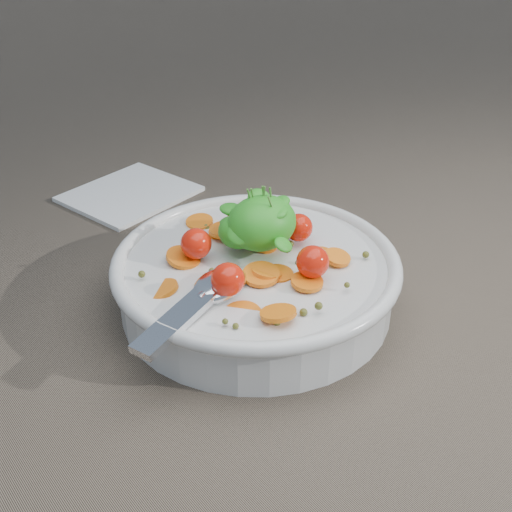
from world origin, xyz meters
TOP-DOWN VIEW (x-y plane):
  - ground at (0.00, 0.00)m, footprint 6.00×6.00m
  - bowl at (-0.00, -0.01)m, footprint 0.27×0.25m
  - napkin at (0.02, 0.27)m, footprint 0.16×0.15m

SIDE VIEW (x-z plane):
  - ground at x=0.00m, z-range 0.00..0.00m
  - napkin at x=0.02m, z-range 0.00..0.01m
  - bowl at x=0.00m, z-range -0.02..0.08m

